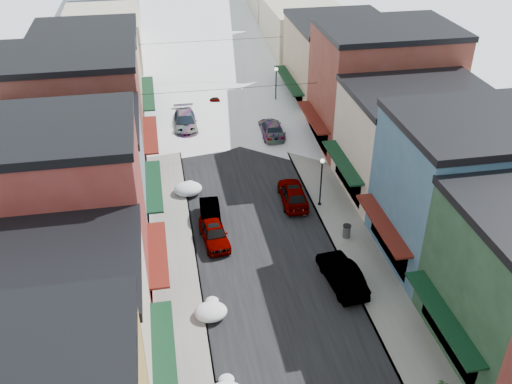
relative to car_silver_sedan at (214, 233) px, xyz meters
name	(u,v)px	position (x,y,z in m)	size (l,w,h in m)	color
road	(209,78)	(3.51, 34.59, -0.76)	(10.00, 160.00, 0.01)	black
sidewalk_left	(157,80)	(-3.09, 34.59, -0.69)	(3.20, 160.00, 0.15)	gray
sidewalk_right	(261,74)	(10.11, 34.59, -0.69)	(3.20, 160.00, 0.15)	gray
curb_left	(169,80)	(-1.54, 34.59, -0.69)	(0.10, 160.00, 0.15)	slate
curb_right	(249,75)	(8.56, 34.59, -0.69)	(0.10, 160.00, 0.15)	slate
bldg_l_cream	(44,340)	(-9.68, -12.91, 4.00)	(11.30, 8.20, 9.50)	beige
bldg_l_brick_near	(48,224)	(-10.18, -4.91, 5.50)	(12.30, 8.20, 12.50)	maroon
bldg_l_grayblue	(75,177)	(-9.68, 3.59, 3.75)	(11.30, 9.20, 9.00)	slate
bldg_l_brick_far	(70,116)	(-10.68, 12.59, 4.75)	(13.30, 9.20, 11.00)	#5F281E
bldg_l_tan	(90,80)	(-9.68, 22.59, 4.25)	(11.30, 11.20, 10.00)	#A18369
bldg_r_blue	(465,191)	(16.70, -4.41, 4.50)	(11.30, 9.20, 10.50)	#345A76
bldg_r_cream	(415,141)	(17.20, 4.59, 3.75)	(12.30, 9.20, 9.00)	beige
bldg_r_brick_far	(382,87)	(17.70, 13.59, 5.00)	(13.30, 9.20, 11.50)	maroon
bldg_r_tan	(339,63)	(16.70, 23.59, 4.00)	(11.30, 11.20, 9.50)	tan
distant_blocks	(192,2)	(3.51, 57.59, 3.24)	(34.00, 55.00, 8.00)	gray
overhead_cables	(220,62)	(3.51, 22.09, 5.44)	(16.40, 15.04, 0.04)	black
car_silver_sedan	(214,233)	(0.00, 0.00, 0.00)	(1.80, 4.47, 1.52)	#AFB1B8
car_dark_hatch	(210,214)	(0.01, 2.65, -0.05)	(1.50, 4.29, 1.41)	black
car_silver_wagon	(185,122)	(-0.61, 19.87, 0.10)	(2.40, 5.90, 1.71)	#919499
car_green_sedan	(342,274)	(7.81, -6.29, 0.08)	(1.79, 5.13, 1.69)	black
car_gray_suv	(293,193)	(7.01, 4.24, 0.10)	(2.02, 5.03, 1.71)	gray
car_black_sedan	(271,129)	(7.81, 16.81, 0.02)	(2.20, 5.41, 1.57)	black
car_lane_silver	(214,105)	(2.91, 24.02, 0.00)	(1.80, 4.47, 1.52)	#919398
car_lane_white	(209,41)	(5.00, 47.66, 0.02)	(2.58, 5.59, 1.55)	silver
trash_can	(347,231)	(9.75, -1.40, -0.08)	(0.62, 0.62, 1.05)	#55585A
streetlamp_near	(321,176)	(9.03, 3.32, 2.04)	(0.35, 0.35, 4.20)	black
streetlamp_far	(276,83)	(9.57, 23.01, 2.41)	(0.40, 0.40, 4.79)	black
snow_pile_mid	(211,311)	(-1.15, -7.72, -0.34)	(2.07, 2.47, 0.87)	white
snow_pile_far	(188,188)	(-1.35, 7.21, -0.28)	(2.35, 2.65, 1.00)	white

